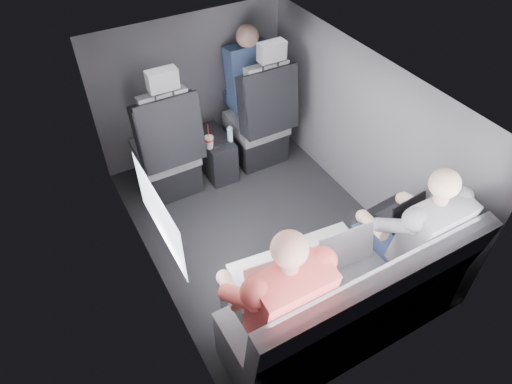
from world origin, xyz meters
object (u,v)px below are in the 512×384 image
laptop_white (265,274)px  passenger_rear_left (275,298)px  laptop_black (398,212)px  passenger_front_right (248,77)px  front_seat_right (260,124)px  center_console (215,154)px  front_seat_left (168,154)px  water_bottle (230,134)px  rear_bench (348,306)px  soda_cup (209,142)px  laptop_silver (335,246)px  passenger_rear_right (410,233)px

laptop_white → passenger_rear_left: passenger_rear_left is taller
laptop_black → laptop_white: bearing=-179.7°
passenger_rear_left → passenger_front_right: bearing=65.0°
laptop_black → passenger_rear_left: bearing=-170.6°
laptop_white → front_seat_right: bearing=61.0°
center_console → passenger_rear_left: size_ratio=0.38×
front_seat_left → laptop_white: front_seat_left is taller
water_bottle → laptop_black: (0.48, -1.54, 0.16)m
center_console → laptop_black: laptop_black is taller
front_seat_left → front_seat_right: (0.90, 0.00, 0.00)m
front_seat_left → center_console: (0.45, 0.04, -0.20)m
center_console → laptop_black: bearing=-71.0°
front_seat_left → laptop_black: size_ratio=4.05×
center_console → rear_bench: 1.94m
soda_cup → passenger_rear_left: passenger_rear_left is taller
rear_bench → front_seat_left: bearing=103.3°
soda_cup → laptop_black: bearing=-66.3°
laptop_white → soda_cup: bearing=77.0°
center_console → rear_bench: rear_bench is taller
passenger_rear_left → center_console: bearing=75.1°
front_seat_right → rear_bench: 1.96m
laptop_silver → rear_bench: bearing=-97.0°
front_seat_left → laptop_silver: (0.48, -1.66, 0.24)m
center_console → laptop_white: laptop_white is taller
laptop_white → passenger_front_right: 2.11m
rear_bench → soda_cup: size_ratio=6.65×
water_bottle → laptop_black: bearing=-72.8°
laptop_white → passenger_front_right: passenger_front_right is taller
rear_bench → laptop_white: (-0.46, 0.27, 0.33)m
front_seat_right → center_console: (-0.45, 0.04, -0.20)m
laptop_white → center_console: bearing=74.8°
water_bottle → passenger_rear_right: bearing=-76.1°
center_console → passenger_front_right: 0.76m
front_seat_right → laptop_silver: size_ratio=3.25×
soda_cup → center_console: bearing=52.3°
rear_bench → laptop_silver: rear_bench is taller
center_console → water_bottle: bearing=-52.5°
laptop_black → front_seat_right: bearing=94.4°
front_seat_left → passenger_front_right: 1.02m
front_seat_left → water_bottle: size_ratio=8.59×
center_console → laptop_white: (-0.46, -1.68, 0.43)m
front_seat_right → laptop_black: bearing=-85.6°
center_console → passenger_front_right: passenger_front_right is taller
front_seat_left → passenger_rear_right: 2.06m
water_bottle → passenger_front_right: (0.37, 0.35, 0.28)m
front_seat_right → laptop_silver: 1.73m
front_seat_right → passenger_front_right: 0.44m
front_seat_right → passenger_rear_right: size_ratio=1.04×
front_seat_right → center_console: bearing=174.9°
front_seat_right → laptop_black: size_ratio=4.05×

